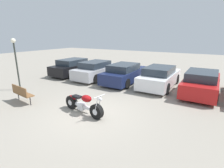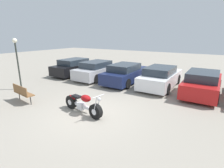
{
  "view_description": "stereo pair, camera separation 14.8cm",
  "coord_description": "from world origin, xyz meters",
  "px_view_note": "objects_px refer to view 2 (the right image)",
  "views": [
    {
      "loc": [
        4.46,
        -5.5,
        3.31
      ],
      "look_at": [
        -0.08,
        1.97,
        0.85
      ],
      "focal_mm": 28.0,
      "sensor_mm": 36.0,
      "label": 1
    },
    {
      "loc": [
        4.58,
        -5.42,
        3.31
      ],
      "look_at": [
        -0.08,
        1.97,
        0.85
      ],
      "focal_mm": 28.0,
      "sensor_mm": 36.0,
      "label": 2
    }
  ],
  "objects_px": {
    "park_bench": "(22,92)",
    "lamp_post": "(17,55)",
    "parked_car_black": "(76,67)",
    "motorcycle": "(82,104)",
    "parked_car_silver": "(98,70)",
    "parked_car_red": "(202,83)",
    "parked_car_white": "(161,77)",
    "parked_car_navy": "(126,74)"
  },
  "relations": [
    {
      "from": "parked_car_black",
      "to": "parked_car_white",
      "type": "xyz_separation_m",
      "value": [
        7.39,
        0.15,
        0.0
      ]
    },
    {
      "from": "parked_car_black",
      "to": "parked_car_white",
      "type": "relative_size",
      "value": 1.0
    },
    {
      "from": "parked_car_black",
      "to": "lamp_post",
      "type": "relative_size",
      "value": 1.39
    },
    {
      "from": "parked_car_silver",
      "to": "lamp_post",
      "type": "height_order",
      "value": "lamp_post"
    },
    {
      "from": "parked_car_navy",
      "to": "parked_car_silver",
      "type": "bearing_deg",
      "value": -179.68
    },
    {
      "from": "parked_car_white",
      "to": "lamp_post",
      "type": "relative_size",
      "value": 1.39
    },
    {
      "from": "lamp_post",
      "to": "motorcycle",
      "type": "bearing_deg",
      "value": -5.72
    },
    {
      "from": "motorcycle",
      "to": "parked_car_black",
      "type": "bearing_deg",
      "value": 135.64
    },
    {
      "from": "parked_car_silver",
      "to": "lamp_post",
      "type": "distance_m",
      "value": 5.69
    },
    {
      "from": "parked_car_navy",
      "to": "parked_car_white",
      "type": "distance_m",
      "value": 2.47
    },
    {
      "from": "motorcycle",
      "to": "park_bench",
      "type": "distance_m",
      "value": 3.48
    },
    {
      "from": "parked_car_white",
      "to": "parked_car_red",
      "type": "xyz_separation_m",
      "value": [
        2.46,
        -0.19,
        0.0
      ]
    },
    {
      "from": "motorcycle",
      "to": "parked_car_red",
      "type": "relative_size",
      "value": 0.52
    },
    {
      "from": "motorcycle",
      "to": "parked_car_black",
      "type": "xyz_separation_m",
      "value": [
        -5.76,
        5.63,
        0.24
      ]
    },
    {
      "from": "parked_car_navy",
      "to": "lamp_post",
      "type": "distance_m",
      "value": 7.06
    },
    {
      "from": "parked_car_black",
      "to": "park_bench",
      "type": "height_order",
      "value": "parked_car_black"
    },
    {
      "from": "parked_car_white",
      "to": "parked_car_silver",
      "type": "bearing_deg",
      "value": -177.22
    },
    {
      "from": "parked_car_silver",
      "to": "parked_car_navy",
      "type": "bearing_deg",
      "value": 0.32
    },
    {
      "from": "lamp_post",
      "to": "parked_car_silver",
      "type": "bearing_deg",
      "value": 65.34
    },
    {
      "from": "parked_car_navy",
      "to": "park_bench",
      "type": "bearing_deg",
      "value": -112.59
    },
    {
      "from": "motorcycle",
      "to": "parked_car_white",
      "type": "height_order",
      "value": "parked_car_white"
    },
    {
      "from": "parked_car_silver",
      "to": "motorcycle",
      "type": "bearing_deg",
      "value": -59.29
    },
    {
      "from": "parked_car_black",
      "to": "parked_car_navy",
      "type": "distance_m",
      "value": 4.93
    },
    {
      "from": "parked_car_black",
      "to": "motorcycle",
      "type": "bearing_deg",
      "value": -44.36
    },
    {
      "from": "parked_car_white",
      "to": "lamp_post",
      "type": "xyz_separation_m",
      "value": [
        -7.22,
        -5.22,
        1.52
      ]
    },
    {
      "from": "park_bench",
      "to": "parked_car_silver",
      "type": "bearing_deg",
      "value": 88.9
    },
    {
      "from": "motorcycle",
      "to": "park_bench",
      "type": "relative_size",
      "value": 1.52
    },
    {
      "from": "parked_car_white",
      "to": "parked_car_navy",
      "type": "bearing_deg",
      "value": -174.77
    },
    {
      "from": "parked_car_white",
      "to": "park_bench",
      "type": "relative_size",
      "value": 2.94
    },
    {
      "from": "parked_car_navy",
      "to": "park_bench",
      "type": "xyz_separation_m",
      "value": [
        -2.58,
        -6.21,
        -0.1
      ]
    },
    {
      "from": "park_bench",
      "to": "lamp_post",
      "type": "bearing_deg",
      "value": 150.85
    },
    {
      "from": "parked_car_silver",
      "to": "parked_car_red",
      "type": "bearing_deg",
      "value": 0.4
    },
    {
      "from": "parked_car_silver",
      "to": "parked_car_red",
      "type": "relative_size",
      "value": 1.0
    },
    {
      "from": "motorcycle",
      "to": "parked_car_white",
      "type": "distance_m",
      "value": 6.02
    },
    {
      "from": "parked_car_red",
      "to": "lamp_post",
      "type": "distance_m",
      "value": 11.02
    },
    {
      "from": "parked_car_black",
      "to": "parked_car_silver",
      "type": "xyz_separation_m",
      "value": [
        2.46,
        -0.09,
        0.0
      ]
    },
    {
      "from": "parked_car_navy",
      "to": "motorcycle",
      "type": "bearing_deg",
      "value": -81.51
    },
    {
      "from": "motorcycle",
      "to": "parked_car_navy",
      "type": "xyz_separation_m",
      "value": [
        -0.83,
        5.56,
        0.24
      ]
    },
    {
      "from": "motorcycle",
      "to": "parked_car_navy",
      "type": "height_order",
      "value": "parked_car_navy"
    },
    {
      "from": "parked_car_black",
      "to": "parked_car_navy",
      "type": "height_order",
      "value": "same"
    },
    {
      "from": "park_bench",
      "to": "lamp_post",
      "type": "distance_m",
      "value": 2.97
    },
    {
      "from": "motorcycle",
      "to": "parked_car_black",
      "type": "height_order",
      "value": "parked_car_black"
    }
  ]
}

